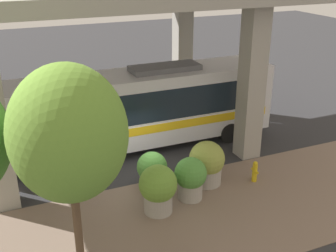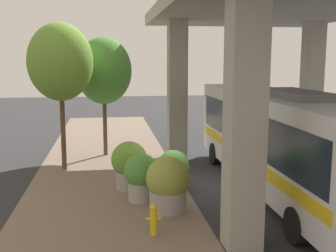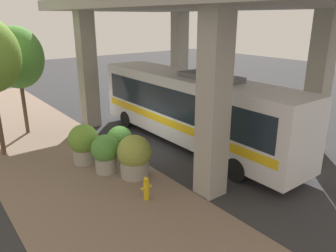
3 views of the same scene
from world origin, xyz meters
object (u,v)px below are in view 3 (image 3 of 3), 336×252
(planter_extra, at_px, (105,153))
(street_tree_far, at_px, (17,58))
(bus, at_px, (191,106))
(planter_middle, at_px, (84,143))
(planter_front, at_px, (120,142))
(planter_back, at_px, (134,156))
(fire_hydrant, at_px, (146,188))

(planter_extra, relative_size, street_tree_far, 0.28)
(bus, bearing_deg, planter_middle, 166.87)
(planter_front, xyz_separation_m, planter_back, (-0.51, -2.13, 0.13))
(planter_front, height_order, planter_back, planter_back)
(planter_back, bearing_deg, fire_hydrant, -109.79)
(planter_front, distance_m, street_tree_far, 7.62)
(planter_middle, relative_size, planter_extra, 1.09)
(planter_extra, bearing_deg, planter_front, 39.12)
(planter_middle, bearing_deg, planter_front, -13.94)
(planter_front, height_order, planter_extra, planter_extra)
(fire_hydrant, xyz_separation_m, planter_middle, (-0.44, 4.38, 0.50))
(planter_extra, bearing_deg, fire_hydrant, -88.00)
(fire_hydrant, relative_size, planter_extra, 0.54)
(planter_front, distance_m, planter_extra, 1.65)
(fire_hydrant, bearing_deg, planter_front, 73.57)
(planter_back, bearing_deg, bus, 17.05)
(bus, bearing_deg, planter_front, 167.23)
(planter_middle, height_order, planter_extra, planter_middle)
(planter_middle, relative_size, planter_back, 1.01)
(street_tree_far, bearing_deg, bus, -48.73)
(fire_hydrant, distance_m, planter_extra, 2.97)
(planter_front, bearing_deg, planter_back, -103.42)
(planter_back, relative_size, street_tree_far, 0.30)
(planter_back, bearing_deg, planter_extra, 125.11)
(planter_middle, distance_m, planter_back, 2.76)
(fire_hydrant, bearing_deg, street_tree_far, 97.58)
(planter_back, distance_m, street_tree_far, 9.28)
(planter_middle, bearing_deg, planter_back, -66.41)
(planter_middle, bearing_deg, fire_hydrant, -84.26)
(planter_extra, bearing_deg, bus, 2.29)
(bus, xyz_separation_m, street_tree_far, (-6.24, 7.11, 2.19))
(planter_front, height_order, street_tree_far, street_tree_far)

